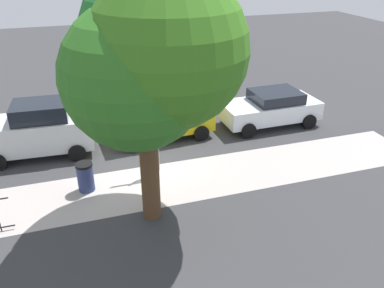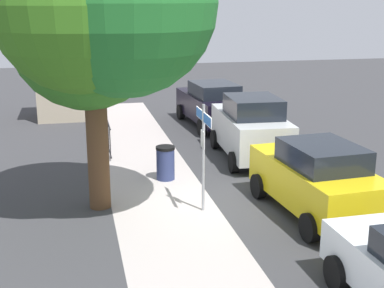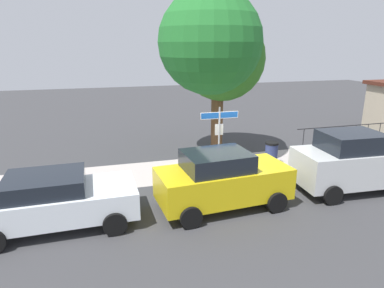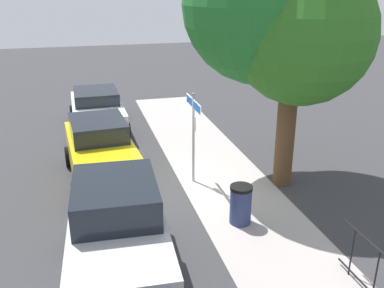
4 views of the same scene
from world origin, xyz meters
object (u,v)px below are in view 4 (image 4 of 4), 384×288
at_px(shade_tree, 282,14).
at_px(trash_bin, 241,204).
at_px(car_white, 97,109).
at_px(car_yellow, 101,151).
at_px(street_sign, 194,121).
at_px(car_silver, 118,236).

relative_size(shade_tree, trash_bin, 7.20).
bearing_deg(trash_bin, car_white, -160.29).
xyz_separation_m(shade_tree, car_yellow, (-1.28, -4.84, -3.80)).
relative_size(street_sign, car_silver, 0.65).
xyz_separation_m(street_sign, car_silver, (3.98, -2.55, -0.85)).
height_order(street_sign, shade_tree, shade_tree).
height_order(car_yellow, car_silver, car_silver).
bearing_deg(car_yellow, trash_bin, 38.45).
relative_size(street_sign, shade_tree, 0.38).
bearing_deg(car_yellow, car_white, 173.95).
xyz_separation_m(car_white, trash_bin, (8.15, 2.92, -0.30)).
bearing_deg(street_sign, car_white, -156.70).
bearing_deg(car_silver, street_sign, 150.40).
bearing_deg(car_silver, shade_tree, 129.25).
height_order(shade_tree, car_white, shade_tree).
xyz_separation_m(shade_tree, trash_bin, (2.07, -1.76, -4.22)).
xyz_separation_m(street_sign, car_yellow, (-0.82, -2.58, -0.96)).
height_order(shade_tree, car_yellow, shade_tree).
relative_size(shade_tree, car_silver, 1.72).
xyz_separation_m(car_white, car_silver, (9.61, -0.13, 0.23)).
bearing_deg(shade_tree, trash_bin, -40.42).
relative_size(street_sign, car_white, 0.62).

